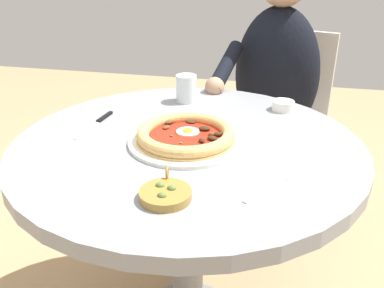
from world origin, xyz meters
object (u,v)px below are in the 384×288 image
object	(u,v)px
steak_knife	(100,121)
water_glass	(186,90)
fork_utensil	(272,186)
olive_pan	(165,194)
diner_person	(271,122)
cafe_chair_diner	(282,110)
dining_table	(187,179)
pizza_on_plate	(186,136)
ramekin_capers	(283,105)

from	to	relation	value
steak_knife	water_glass	bearing A→B (deg)	-131.89
water_glass	fork_utensil	distance (m)	0.58
olive_pan	water_glass	bearing A→B (deg)	-80.63
diner_person	cafe_chair_diner	bearing A→B (deg)	-107.45
steak_knife	cafe_chair_diner	bearing A→B (deg)	-125.40
dining_table	olive_pan	distance (m)	0.31
water_glass	cafe_chair_diner	xyz separation A→B (m)	(-0.32, -0.51, -0.23)
dining_table	steak_knife	distance (m)	0.32
steak_knife	diner_person	size ratio (longest dim) A/B	0.17
diner_person	cafe_chair_diner	world-z (taller)	diner_person
olive_pan	fork_utensil	bearing A→B (deg)	-155.95
water_glass	olive_pan	world-z (taller)	water_glass
fork_utensil	cafe_chair_diner	world-z (taller)	cafe_chair_diner
pizza_on_plate	ramekin_capers	distance (m)	0.39
pizza_on_plate	olive_pan	world-z (taller)	same
pizza_on_plate	dining_table	bearing A→B (deg)	-91.80
steak_knife	cafe_chair_diner	distance (m)	0.94
dining_table	steak_knife	xyz separation A→B (m)	(0.28, -0.07, 0.12)
steak_knife	dining_table	bearing A→B (deg)	165.87
dining_table	diner_person	size ratio (longest dim) A/B	0.80
steak_knife	ramekin_capers	world-z (taller)	ramekin_capers
water_glass	diner_person	world-z (taller)	diner_person
diner_person	fork_utensil	bearing A→B (deg)	91.85
dining_table	pizza_on_plate	xyz separation A→B (m)	(0.00, 0.02, 0.14)
water_glass	diner_person	distance (m)	0.53
water_glass	steak_knife	size ratio (longest dim) A/B	0.44
ramekin_capers	cafe_chair_diner	size ratio (longest dim) A/B	0.08
dining_table	cafe_chair_diner	size ratio (longest dim) A/B	1.08
pizza_on_plate	cafe_chair_diner	world-z (taller)	cafe_chair_diner
water_glass	ramekin_capers	world-z (taller)	water_glass
ramekin_capers	pizza_on_plate	bearing A→B (deg)	51.59
dining_table	cafe_chair_diner	distance (m)	0.86
water_glass	olive_pan	bearing A→B (deg)	99.37
cafe_chair_diner	dining_table	bearing A→B (deg)	73.20
ramekin_capers	fork_utensil	bearing A→B (deg)	88.79
water_glass	fork_utensil	bearing A→B (deg)	121.85
water_glass	cafe_chair_diner	size ratio (longest dim) A/B	0.10
water_glass	steak_knife	xyz separation A→B (m)	(0.21, 0.23, -0.04)
dining_table	pizza_on_plate	world-z (taller)	pizza_on_plate
cafe_chair_diner	steak_knife	bearing A→B (deg)	54.60
water_glass	pizza_on_plate	bearing A→B (deg)	103.12
steak_knife	olive_pan	size ratio (longest dim) A/B	1.54
dining_table	ramekin_capers	bearing A→B (deg)	-129.86
olive_pan	fork_utensil	size ratio (longest dim) A/B	0.83
dining_table	diner_person	distance (m)	0.72
dining_table	steak_knife	bearing A→B (deg)	-14.13
dining_table	water_glass	world-z (taller)	water_glass
pizza_on_plate	diner_person	xyz separation A→B (m)	(-0.21, -0.70, -0.22)
ramekin_capers	olive_pan	size ratio (longest dim) A/B	0.53
olive_pan	diner_person	world-z (taller)	diner_person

